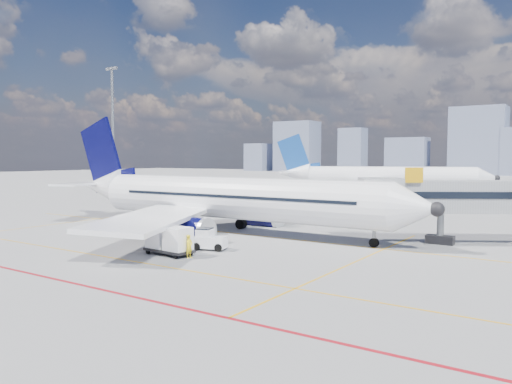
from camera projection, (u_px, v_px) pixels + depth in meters
ground at (179, 246)px, 39.76m from camera, size 420.00×420.00×0.00m
apron_markings at (137, 253)px, 36.84m from camera, size 90.00×35.12×0.01m
floodlight_mast_nw at (113, 126)px, 102.53m from camera, size 3.20×0.61×25.45m
distant_skyline at (486, 147)px, 200.99m from camera, size 245.47×15.28×28.44m
main_aircraft at (219, 198)px, 47.46m from camera, size 40.65×35.43×11.85m
second_aircraft at (380, 177)px, 96.53m from camera, size 40.62×34.65×12.17m
baggage_tug at (209, 239)px, 38.26m from camera, size 2.71×2.11×1.68m
cargo_dolly at (169, 239)px, 36.28m from camera, size 3.91×1.94×2.09m
belt_loader at (132, 228)px, 45.69m from camera, size 5.97×2.85×2.40m
ramp_worker at (189, 246)px, 35.14m from camera, size 0.42×0.62×1.66m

